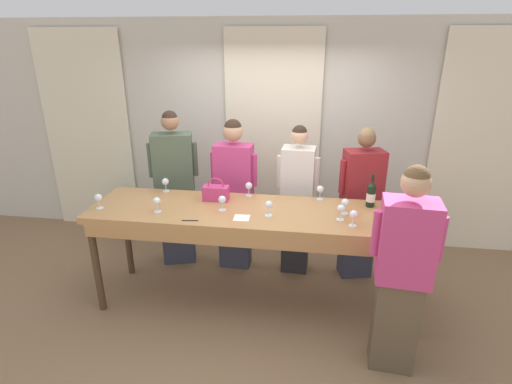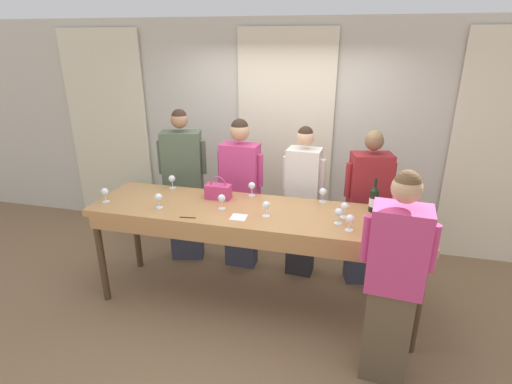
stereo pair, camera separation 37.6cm
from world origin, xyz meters
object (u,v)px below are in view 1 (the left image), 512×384
(wine_glass_center_right, at_px, (98,198))
(guest_pink_top, at_px, (234,194))
(potted_plant, at_px, (120,213))
(guest_olive_jacket, at_px, (175,189))
(guest_cream_sweater, at_px, (297,200))
(wine_bottle, at_px, (371,194))
(handbag, at_px, (216,193))
(wine_glass_by_bottle, at_px, (341,209))
(host_pouring, at_px, (402,272))
(wine_glass_near_host, at_px, (222,200))
(wine_glass_back_right, at_px, (165,182))
(wine_glass_front_left, at_px, (345,203))
(wine_glass_front_right, at_px, (320,190))
(wine_glass_back_mid, at_px, (354,215))
(wine_glass_back_left, at_px, (249,186))
(wine_glass_center_mid, at_px, (269,205))
(wine_glass_center_left, at_px, (157,202))
(tasting_bar, at_px, (254,219))
(guest_striped_shirt, at_px, (360,205))
(wine_glass_front_mid, at_px, (394,208))

(wine_glass_center_right, bearing_deg, guest_pink_top, 37.15)
(potted_plant, bearing_deg, guest_olive_jacket, -28.13)
(guest_cream_sweater, bearing_deg, wine_glass_center_right, -154.95)
(wine_bottle, height_order, potted_plant, wine_bottle)
(guest_olive_jacket, bearing_deg, wine_bottle, -11.80)
(handbag, bearing_deg, wine_glass_by_bottle, -13.91)
(host_pouring, xyz_separation_m, potted_plant, (-3.28, 1.90, -0.55))
(wine_bottle, relative_size, wine_glass_near_host, 2.24)
(wine_glass_back_right, height_order, potted_plant, wine_glass_back_right)
(wine_glass_near_host, bearing_deg, wine_glass_front_left, 4.51)
(wine_glass_front_right, relative_size, potted_plant, 0.22)
(wine_glass_by_bottle, distance_m, guest_cream_sweater, 0.94)
(wine_glass_back_mid, xyz_separation_m, wine_glass_near_host, (-1.19, 0.17, 0.00))
(wine_glass_near_host, height_order, host_pouring, host_pouring)
(wine_glass_back_left, distance_m, host_pouring, 1.72)
(guest_pink_top, bearing_deg, wine_glass_back_left, -56.56)
(wine_glass_center_mid, bearing_deg, wine_glass_near_host, 172.04)
(wine_glass_near_host, bearing_deg, host_pouring, -21.91)
(potted_plant, bearing_deg, wine_glass_by_bottle, -25.29)
(wine_glass_center_left, xyz_separation_m, wine_glass_near_host, (0.59, 0.12, 0.00))
(tasting_bar, distance_m, wine_glass_center_right, 1.49)
(guest_cream_sweater, bearing_deg, guest_striped_shirt, 0.00)
(wine_glass_back_right, distance_m, guest_cream_sweater, 1.44)
(guest_olive_jacket, xyz_separation_m, guest_striped_shirt, (2.09, -0.00, -0.06))
(wine_glass_back_left, distance_m, guest_cream_sweater, 0.65)
(guest_striped_shirt, bearing_deg, wine_glass_front_right, -143.49)
(host_pouring, bearing_deg, wine_glass_center_mid, 153.02)
(wine_glass_front_left, height_order, wine_glass_back_left, same)
(handbag, relative_size, host_pouring, 0.15)
(wine_glass_front_left, height_order, wine_glass_back_mid, same)
(handbag, relative_size, guest_striped_shirt, 0.15)
(wine_glass_front_right, height_order, wine_glass_back_right, same)
(wine_glass_front_mid, xyz_separation_m, wine_glass_center_left, (-2.15, -0.16, 0.00))
(wine_glass_center_right, xyz_separation_m, wine_glass_back_right, (0.47, 0.53, 0.00))
(wine_glass_center_left, height_order, wine_glass_near_host, same)
(wine_glass_back_left, relative_size, potted_plant, 0.22)
(wine_glass_center_left, xyz_separation_m, guest_olive_jacket, (-0.14, 0.86, -0.21))
(wine_bottle, bearing_deg, tasting_bar, -166.13)
(wine_glass_near_host, bearing_deg, wine_bottle, 12.06)
(wine_glass_front_right, height_order, guest_olive_jacket, guest_olive_jacket)
(wine_glass_front_left, xyz_separation_m, wine_glass_center_mid, (-0.69, -0.15, 0.00))
(guest_cream_sweater, relative_size, host_pouring, 0.99)
(wine_glass_near_host, height_order, guest_striped_shirt, guest_striped_shirt)
(potted_plant, bearing_deg, wine_glass_back_left, -24.49)
(wine_bottle, xyz_separation_m, wine_glass_front_right, (-0.48, 0.11, -0.02))
(wine_glass_front_mid, distance_m, wine_glass_by_bottle, 0.48)
(wine_glass_by_bottle, distance_m, host_pouring, 0.76)
(wine_glass_front_right, distance_m, wine_glass_by_bottle, 0.50)
(wine_glass_front_right, relative_size, wine_glass_center_mid, 1.00)
(wine_glass_center_mid, height_order, wine_glass_center_right, same)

